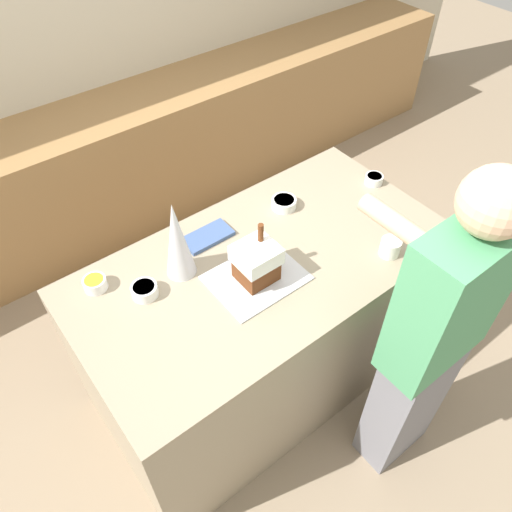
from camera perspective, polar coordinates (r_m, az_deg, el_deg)
The scene contains 14 objects.
ground_plane at distance 2.97m, azimuth 0.71°, elevation -13.11°, with size 12.00×12.00×0.00m, color gray.
wall_back at distance 3.57m, azimuth -21.55°, elevation 22.79°, with size 8.00×0.05×2.60m.
back_cabinet_block at distance 3.70m, azimuth -16.09°, elevation 9.50°, with size 6.00×0.60×0.89m.
kitchen_island at distance 2.58m, azimuth 0.80°, elevation -7.76°, with size 1.73×0.90×0.95m.
baking_tray at distance 2.14m, azimuth 0.03°, elevation -2.49°, with size 0.39×0.31×0.01m.
gingerbread_house at distance 2.07m, azimuth 0.04°, elevation -0.68°, with size 0.17×0.16×0.26m.
decorative_tree at distance 2.06m, azimuth -9.02°, elevation 1.84°, with size 0.13×0.13×0.38m.
candy_bowl_beside_tree at distance 2.68m, azimuth 13.34°, elevation 8.57°, with size 0.09×0.09×0.05m.
candy_bowl_near_tray_left at distance 2.46m, azimuth 3.21°, elevation 6.09°, with size 0.12×0.12×0.05m.
candy_bowl_far_right at distance 2.19m, azimuth -17.93°, elevation -2.97°, with size 0.10×0.10×0.05m.
candy_bowl_near_tray_right at distance 2.11m, azimuth -12.63°, elevation -3.82°, with size 0.11×0.11×0.05m.
cookbook at distance 2.32m, azimuth -5.56°, elevation 2.23°, with size 0.23×0.12×0.02m.
mug at distance 2.29m, azimuth 15.08°, elevation 0.97°, with size 0.09×0.09×0.08m.
person at distance 2.12m, azimuth 19.37°, elevation -9.28°, with size 0.46×0.57×1.74m.
Camera 1 is at (-0.95, -1.17, 2.56)m, focal length 35.00 mm.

